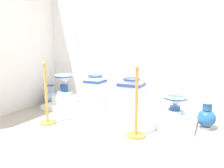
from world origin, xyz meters
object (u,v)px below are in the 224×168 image
at_px(antique_toilet_central_ornate, 64,82).
at_px(decorative_vase_spare, 206,117).
at_px(plinth_block_tall_cobalt, 174,116).
at_px(info_placard_first, 78,39).
at_px(info_placard_second, 108,38).
at_px(plinth_block_leftmost, 96,104).
at_px(stanchion_post_near_right, 136,116).
at_px(stanchion_post_near_left, 47,105).
at_px(antique_toilet_tall_cobalt, 175,101).
at_px(antique_toilet_slender_white, 131,90).
at_px(plinth_block_central_ornate, 65,99).
at_px(antique_toilet_leftmost, 95,87).
at_px(decorative_vase_companion, 51,96).
at_px(plinth_block_slender_white, 131,107).

xyz_separation_m(antique_toilet_central_ornate, decorative_vase_spare, (2.54, 0.09, -0.35)).
bearing_deg(antique_toilet_central_ornate, plinth_block_tall_cobalt, 0.94).
relative_size(info_placard_first, info_placard_second, 1.00).
distance_m(plinth_block_leftmost, stanchion_post_near_right, 1.24).
distance_m(info_placard_second, stanchion_post_near_left, 1.71).
xyz_separation_m(plinth_block_leftmost, antique_toilet_tall_cobalt, (1.42, -0.01, 0.22)).
bearing_deg(antique_toilet_tall_cobalt, antique_toilet_slender_white, -179.36).
height_order(plinth_block_central_ornate, antique_toilet_leftmost, antique_toilet_leftmost).
bearing_deg(plinth_block_leftmost, antique_toilet_central_ornate, -176.08).
distance_m(plinth_block_central_ornate, plinth_block_leftmost, 0.69).
relative_size(info_placard_first, decorative_vase_companion, 0.32).
distance_m(plinth_block_slender_white, stanchion_post_near_right, 0.74).
bearing_deg(stanchion_post_near_left, plinth_block_leftmost, 67.44).
height_order(antique_toilet_tall_cobalt, info_placard_second, info_placard_second).
relative_size(plinth_block_central_ornate, decorative_vase_companion, 0.92).
distance_m(antique_toilet_leftmost, info_placard_second, 0.99).
distance_m(antique_toilet_tall_cobalt, info_placard_second, 1.75).
height_order(antique_toilet_central_ornate, stanchion_post_near_right, stanchion_post_near_right).
bearing_deg(stanchion_post_near_right, antique_toilet_central_ornate, 160.12).
bearing_deg(antique_toilet_leftmost, antique_toilet_tall_cobalt, -0.51).
bearing_deg(decorative_vase_spare, decorative_vase_companion, 179.79).
bearing_deg(plinth_block_leftmost, plinth_block_tall_cobalt, -0.51).
xyz_separation_m(plinth_block_leftmost, plinth_block_tall_cobalt, (1.42, -0.01, -0.02)).
height_order(antique_toilet_tall_cobalt, decorative_vase_companion, antique_toilet_tall_cobalt).
bearing_deg(antique_toilet_central_ornate, antique_toilet_slender_white, 1.10).
distance_m(antique_toilet_leftmost, stanchion_post_near_left, 0.94).
bearing_deg(info_placard_first, plinth_block_leftmost, -32.35).
relative_size(antique_toilet_leftmost, antique_toilet_slender_white, 1.15).
height_order(plinth_block_central_ornate, stanchion_post_near_left, stanchion_post_near_left).
height_order(antique_toilet_central_ornate, antique_toilet_tall_cobalt, antique_toilet_central_ornate).
bearing_deg(plinth_block_tall_cobalt, info_placard_first, 168.19).
relative_size(plinth_block_leftmost, stanchion_post_near_left, 0.39).
relative_size(antique_toilet_slender_white, stanchion_post_near_right, 0.43).
height_order(decorative_vase_spare, stanchion_post_near_left, stanchion_post_near_left).
bearing_deg(info_placard_second, plinth_block_tall_cobalt, -17.56).
relative_size(antique_toilet_leftmost, stanchion_post_near_left, 0.48).
height_order(info_placard_second, stanchion_post_near_left, info_placard_second).
bearing_deg(stanchion_post_near_left, antique_toilet_central_ornate, 112.34).
xyz_separation_m(plinth_block_leftmost, info_placard_second, (0.04, 0.42, 1.20)).
bearing_deg(antique_toilet_slender_white, decorative_vase_companion, 177.83).
bearing_deg(stanchion_post_near_left, antique_toilet_leftmost, 67.44).
relative_size(antique_toilet_tall_cobalt, stanchion_post_near_right, 0.39).
relative_size(plinth_block_central_ornate, info_placard_second, 2.84).
distance_m(antique_toilet_leftmost, stanchion_post_near_right, 1.25).
distance_m(antique_toilet_tall_cobalt, decorative_vase_spare, 0.48).
xyz_separation_m(antique_toilet_central_ornate, info_placard_first, (0.02, 0.47, 0.82)).
height_order(antique_toilet_central_ornate, decorative_vase_companion, antique_toilet_central_ornate).
bearing_deg(decorative_vase_spare, plinth_block_tall_cobalt, -173.40).
distance_m(antique_toilet_leftmost, decorative_vase_spare, 1.88).
xyz_separation_m(info_placard_first, stanchion_post_near_left, (0.31, -1.28, -1.05)).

